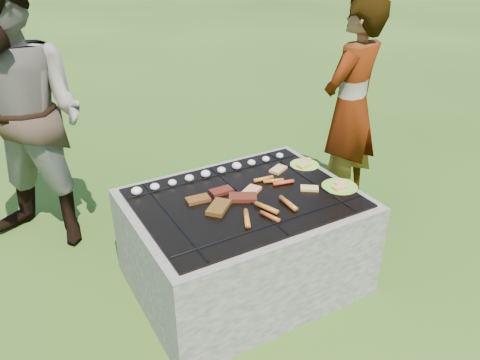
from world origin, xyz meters
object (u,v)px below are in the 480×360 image
object	(u,v)px
plate_far	(305,165)
plate_near	(340,187)
cook	(351,107)
fire_pit	(244,244)
bystander	(23,120)

from	to	relation	value
plate_far	plate_near	world-z (taller)	plate_far
plate_far	cook	xyz separation A→B (m)	(0.65, 0.31, 0.19)
fire_pit	plate_near	world-z (taller)	plate_near
fire_pit	plate_far	distance (m)	0.67
fire_pit	bystander	distance (m)	1.61
cook	plate_far	bearing A→B (deg)	8.10
plate_far	bystander	distance (m)	1.83
cook	plate_near	bearing A→B (deg)	28.01
fire_pit	plate_far	bearing A→B (deg)	17.18
bystander	plate_near	bearing A→B (deg)	4.82
fire_pit	cook	size ratio (longest dim) A/B	0.81
cook	bystander	bearing A→B (deg)	-33.49
fire_pit	cook	world-z (taller)	cook
fire_pit	plate_far	xyz separation A→B (m)	(0.56, 0.17, 0.33)
plate_far	bystander	world-z (taller)	bystander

